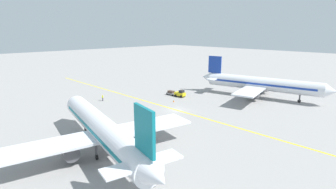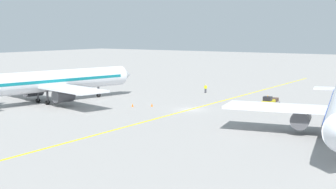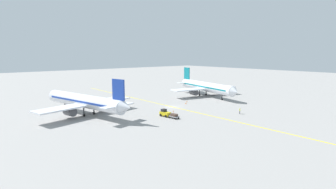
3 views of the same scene
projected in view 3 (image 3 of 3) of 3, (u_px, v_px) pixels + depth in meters
The scene contains 10 objects.
ground_plane at pixel (173, 107), 82.12m from camera, with size 400.00×400.00×0.00m, color gray.
apron_yellow_centreline at pixel (173, 107), 82.12m from camera, with size 0.40×120.00×0.01m, color yellow.
airplane_at_gate at pixel (85, 101), 71.21m from camera, with size 28.46×35.25×10.60m.
airplane_adjacent_stand at pixel (205, 87), 102.25m from camera, with size 28.47×35.34×10.60m.
baggage_tug_white at pixel (165, 113), 69.82m from camera, with size 2.01×3.14×2.11m.
baggage_cart_trailing at pixel (174, 116), 67.57m from camera, with size 1.66×2.73×1.24m.
ground_crew_worker at pixel (240, 111), 72.69m from camera, with size 0.47×0.40×1.68m.
traffic_cone_near_nose at pixel (187, 101), 90.29m from camera, with size 0.32×0.32×0.55m, color orange.
traffic_cone_mid_apron at pixel (173, 111), 75.20m from camera, with size 0.32×0.32×0.55m, color orange.
traffic_cone_by_wingtip at pixel (186, 103), 87.22m from camera, with size 0.32×0.32×0.55m, color orange.
Camera 3 is at (-52.81, -60.78, 16.69)m, focal length 28.00 mm.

